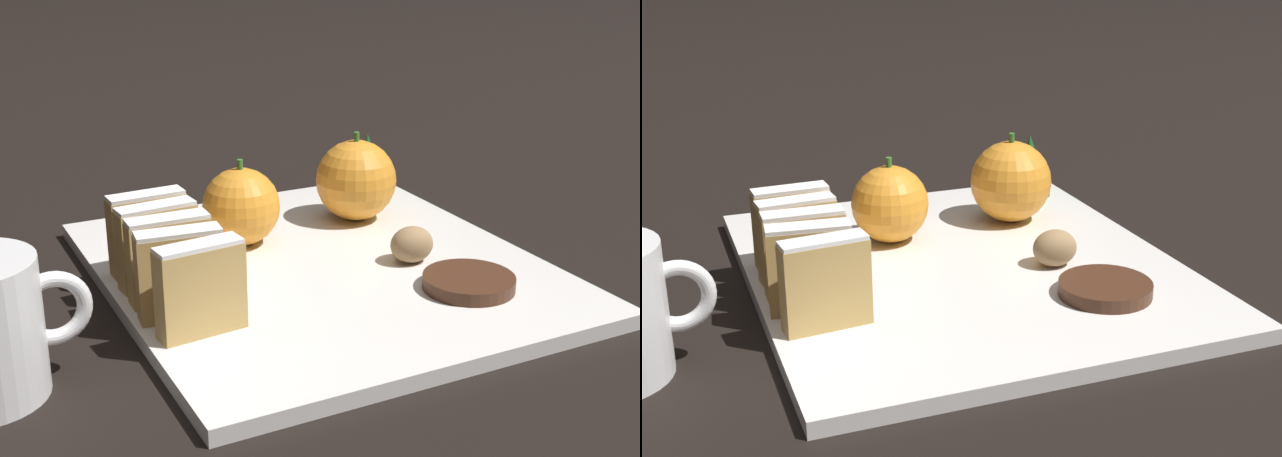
% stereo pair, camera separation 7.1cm
% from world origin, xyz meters
% --- Properties ---
extents(ground_plane, '(6.00, 6.00, 0.00)m').
position_xyz_m(ground_plane, '(0.00, 0.00, 0.00)').
color(ground_plane, black).
extents(serving_platter, '(0.33, 0.38, 0.01)m').
position_xyz_m(serving_platter, '(0.00, 0.00, 0.01)').
color(serving_platter, white).
rests_on(serving_platter, ground_plane).
extents(stollen_slice_front, '(0.06, 0.02, 0.06)m').
position_xyz_m(stollen_slice_front, '(-0.13, -0.07, 0.04)').
color(stollen_slice_front, tan).
rests_on(stollen_slice_front, serving_platter).
extents(stollen_slice_second, '(0.06, 0.03, 0.06)m').
position_xyz_m(stollen_slice_second, '(-0.13, -0.04, 0.04)').
color(stollen_slice_second, tan).
rests_on(stollen_slice_second, serving_platter).
extents(stollen_slice_third, '(0.06, 0.02, 0.06)m').
position_xyz_m(stollen_slice_third, '(-0.13, -0.01, 0.04)').
color(stollen_slice_third, tan).
rests_on(stollen_slice_third, serving_platter).
extents(stollen_slice_fourth, '(0.06, 0.02, 0.06)m').
position_xyz_m(stollen_slice_fourth, '(-0.13, 0.02, 0.04)').
color(stollen_slice_fourth, tan).
rests_on(stollen_slice_fourth, serving_platter).
extents(stollen_slice_fifth, '(0.06, 0.02, 0.06)m').
position_xyz_m(stollen_slice_fifth, '(-0.13, 0.05, 0.04)').
color(stollen_slice_fifth, tan).
rests_on(stollen_slice_fifth, serving_platter).
extents(orange_near, '(0.07, 0.07, 0.07)m').
position_xyz_m(orange_near, '(-0.04, 0.07, 0.05)').
color(orange_near, orange).
rests_on(orange_near, serving_platter).
extents(orange_far, '(0.07, 0.07, 0.08)m').
position_xyz_m(orange_far, '(0.08, 0.08, 0.05)').
color(orange_far, orange).
rests_on(orange_far, serving_platter).
extents(walnut, '(0.04, 0.03, 0.03)m').
position_xyz_m(walnut, '(0.07, -0.03, 0.03)').
color(walnut, '#9E7A51').
rests_on(walnut, serving_platter).
extents(chocolate_cookie, '(0.07, 0.07, 0.01)m').
position_xyz_m(chocolate_cookie, '(0.08, -0.10, 0.02)').
color(chocolate_cookie, '#472819').
rests_on(chocolate_cookie, serving_platter).
extents(evergreen_sprig, '(0.04, 0.04, 0.06)m').
position_xyz_m(evergreen_sprig, '(0.13, 0.15, 0.04)').
color(evergreen_sprig, '#195623').
rests_on(evergreen_sprig, serving_platter).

